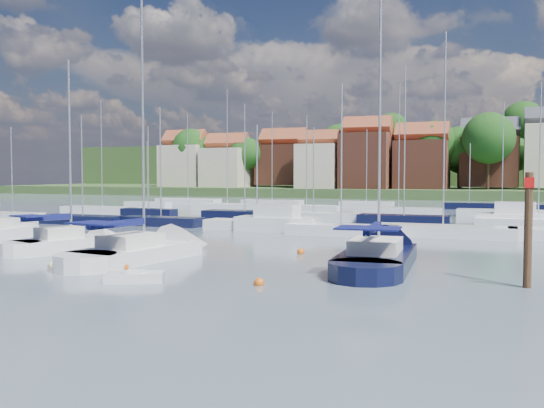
% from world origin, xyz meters
% --- Properties ---
extents(ground, '(260.00, 260.00, 0.00)m').
position_xyz_m(ground, '(0.00, 40.00, 0.00)').
color(ground, '#4E5E6A').
rests_on(ground, ground).
extents(sailboat_left, '(5.47, 9.83, 13.05)m').
position_xyz_m(sailboat_left, '(-12.76, 3.72, 0.36)').
color(sailboat_left, silver).
rests_on(sailboat_left, ground).
extents(sailboat_centre, '(4.89, 12.58, 16.61)m').
position_xyz_m(sailboat_centre, '(-6.20, 2.53, 0.35)').
color(sailboat_centre, silver).
rests_on(sailboat_centre, ground).
extents(sailboat_navy, '(4.42, 13.38, 18.15)m').
position_xyz_m(sailboat_navy, '(6.50, 5.38, 0.35)').
color(sailboat_navy, black).
rests_on(sailboat_navy, ground).
extents(sailboat_far, '(3.02, 9.93, 13.10)m').
position_xyz_m(sailboat_far, '(-22.24, 7.02, 0.34)').
color(sailboat_far, silver).
rests_on(sailboat_far, ground).
extents(tender, '(2.87, 2.22, 0.56)m').
position_xyz_m(tender, '(-2.72, -4.70, 0.22)').
color(tender, silver).
rests_on(tender, ground).
extents(timber_piling, '(0.40, 0.40, 7.23)m').
position_xyz_m(timber_piling, '(13.81, 0.38, 1.59)').
color(timber_piling, '#4C331E').
rests_on(timber_piling, ground).
extents(buoy_b, '(0.44, 0.44, 0.44)m').
position_xyz_m(buoy_b, '(-9.22, -2.70, 0.00)').
color(buoy_b, beige).
rests_on(buoy_b, ground).
extents(buoy_c, '(0.52, 0.52, 0.52)m').
position_xyz_m(buoy_c, '(-5.36, -1.85, 0.00)').
color(buoy_c, '#D85914').
rests_on(buoy_c, ground).
extents(buoy_d, '(0.47, 0.47, 0.47)m').
position_xyz_m(buoy_d, '(2.84, -3.37, 0.00)').
color(buoy_d, '#D85914').
rests_on(buoy_d, ground).
extents(buoy_e, '(0.47, 0.47, 0.47)m').
position_xyz_m(buoy_e, '(1.19, 7.11, 0.00)').
color(buoy_e, '#D85914').
rests_on(buoy_e, ground).
extents(marina_field, '(79.62, 41.41, 15.93)m').
position_xyz_m(marina_field, '(1.91, 35.15, 0.43)').
color(marina_field, silver).
rests_on(marina_field, ground).
extents(far_shore_town, '(212.46, 90.00, 22.27)m').
position_xyz_m(far_shore_town, '(2.23, 132.67, 4.61)').
color(far_shore_town, '#3C552A').
rests_on(far_shore_town, ground).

